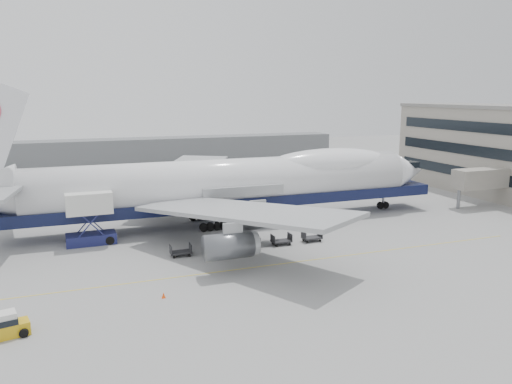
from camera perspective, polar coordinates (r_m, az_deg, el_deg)
name	(u,v)px	position (r m, az deg, el deg)	size (l,w,h in m)	color
ground	(260,248)	(58.04, 0.45, -6.39)	(260.00, 260.00, 0.00)	gray
apron_line	(280,264)	(52.77, 2.80, -8.22)	(60.00, 0.15, 0.01)	gold
hangar	(115,154)	(122.87, -15.82, 4.21)	(110.00, 8.00, 7.00)	slate
airliner	(233,183)	(67.92, -2.66, 1.08)	(67.00, 55.30, 19.98)	white
catering_truck	(90,215)	(61.83, -18.47, -2.54)	(5.74, 4.07, 6.25)	navy
baggage_tug	(8,326)	(41.92, -26.45, -13.50)	(2.82, 1.92, 1.89)	gold
traffic_cone	(164,295)	(45.14, -10.53, -11.52)	(0.35, 0.35, 0.51)	#F64A0C
dolly_0	(181,251)	(55.60, -8.60, -6.74)	(2.30, 1.35, 1.30)	#2D2D30
dolly_1	(216,248)	(56.50, -4.60, -6.36)	(2.30, 1.35, 1.30)	#2D2D30
dolly_2	(249,244)	(57.66, -0.76, -5.96)	(2.30, 1.35, 1.30)	#2D2D30
dolly_3	(281,240)	(59.07, 2.91, -5.55)	(2.30, 1.35, 1.30)	#2D2D30
dolly_4	(312,237)	(60.71, 6.40, -5.14)	(2.30, 1.35, 1.30)	#2D2D30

